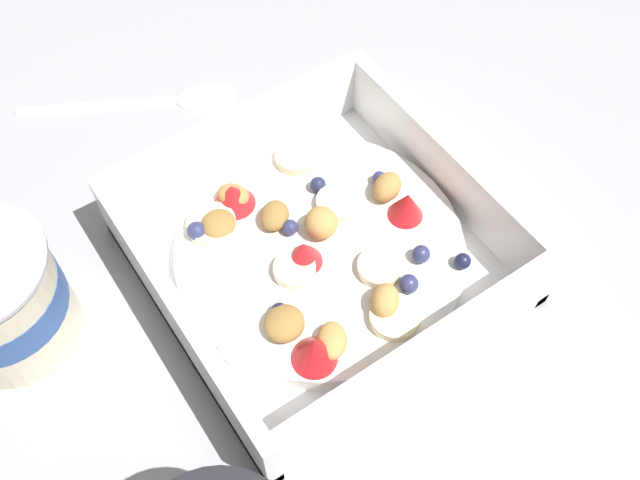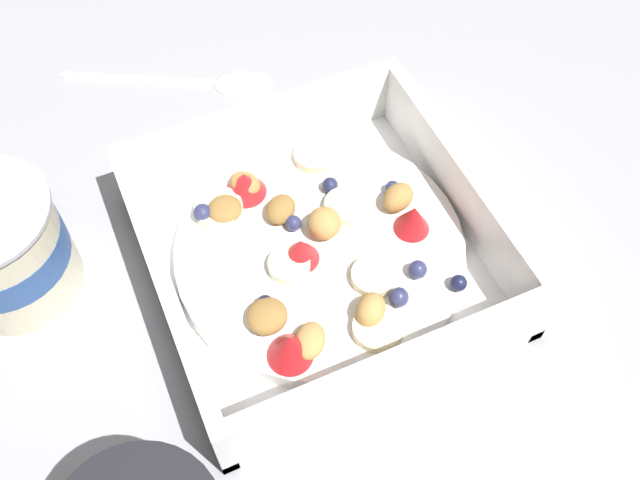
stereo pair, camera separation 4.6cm
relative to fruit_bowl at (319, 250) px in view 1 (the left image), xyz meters
name	(u,v)px [view 1 (the left image)]	position (x,y,z in m)	size (l,w,h in m)	color
ground_plane	(312,240)	(0.02, -0.01, -0.02)	(2.40, 2.40, 0.00)	#9E9EA3
fruit_bowl	(319,250)	(0.00, 0.00, 0.00)	(0.21, 0.21, 0.06)	white
spoon	(171,96)	(0.20, 0.01, -0.01)	(0.10, 0.16, 0.01)	silver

